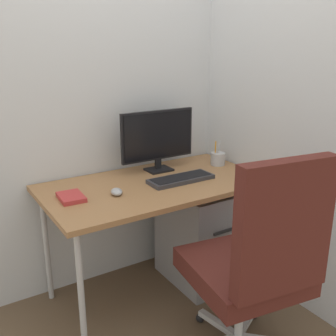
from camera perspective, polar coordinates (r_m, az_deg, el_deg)
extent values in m
plane|color=brown|center=(2.61, -1.65, -17.28)|extent=(8.00, 8.00, 0.00)
cube|color=silver|center=(2.48, -6.58, 15.32)|extent=(2.27, 0.04, 2.80)
cube|color=silver|center=(2.46, 13.88, 14.93)|extent=(0.04, 1.68, 2.80)
cube|color=#996B42|center=(2.28, -1.80, -2.46)|extent=(1.29, 0.70, 0.03)
cylinder|color=#B2B5BA|center=(2.00, -12.40, -17.71)|extent=(0.03, 0.03, 0.69)
cylinder|color=#B2B5BA|center=(2.55, 13.14, -9.54)|extent=(0.03, 0.03, 0.69)
cylinder|color=#B2B5BA|center=(2.47, -17.14, -10.81)|extent=(0.03, 0.03, 0.69)
cylinder|color=#B2B5BA|center=(2.94, 5.20, -5.45)|extent=(0.03, 0.03, 0.69)
sphere|color=black|center=(2.43, 12.31, -19.92)|extent=(0.05, 0.05, 0.05)
cube|color=silver|center=(2.31, 11.28, -20.93)|extent=(0.25, 0.15, 0.03)
sphere|color=black|center=(2.36, 4.69, -20.76)|extent=(0.05, 0.05, 0.05)
cube|color=silver|center=(2.27, 7.29, -21.40)|extent=(0.08, 0.26, 0.03)
cylinder|color=silver|center=(2.10, 10.33, -19.21)|extent=(0.04, 0.04, 0.32)
cube|color=#4C1E19|center=(1.99, 10.66, -14.32)|extent=(0.56, 0.59, 0.10)
cube|color=#4C1E19|center=(1.65, 16.41, -8.40)|extent=(0.45, 0.13, 0.57)
cube|color=gray|center=(2.60, 4.89, -9.37)|extent=(0.42, 0.49, 0.63)
cube|color=#262628|center=(2.38, 8.66, -8.87)|extent=(0.21, 0.01, 0.02)
cube|color=black|center=(2.50, -1.33, -0.23)|extent=(0.16, 0.12, 0.01)
cube|color=black|center=(2.49, -1.45, 0.76)|extent=(0.04, 0.02, 0.07)
cube|color=black|center=(2.45, -1.51, 4.77)|extent=(0.50, 0.02, 0.31)
cube|color=black|center=(2.44, -1.34, 4.71)|extent=(0.47, 0.01, 0.28)
cube|color=#333338|center=(2.30, 1.88, -1.60)|extent=(0.39, 0.14, 0.02)
cube|color=black|center=(2.30, 1.88, -1.28)|extent=(0.36, 0.11, 0.00)
ellipsoid|color=#9EA0A5|center=(2.11, -7.41, -3.42)|extent=(0.08, 0.10, 0.03)
cylinder|color=#B2B5BA|center=(2.63, 7.20, 1.33)|extent=(0.10, 0.10, 0.08)
cylinder|color=#B2B5BA|center=(2.61, 7.11, 2.57)|extent=(0.02, 0.01, 0.12)
cylinder|color=#B2B5BA|center=(2.62, 7.39, 2.62)|extent=(0.02, 0.01, 0.12)
torus|color=#337FD8|center=(2.62, 7.21, 1.54)|extent=(0.03, 0.04, 0.01)
cylinder|color=orange|center=(2.61, 6.84, 2.43)|extent=(0.02, 0.02, 0.14)
cube|color=#B23333|center=(2.09, -13.80, -4.10)|extent=(0.13, 0.17, 0.02)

